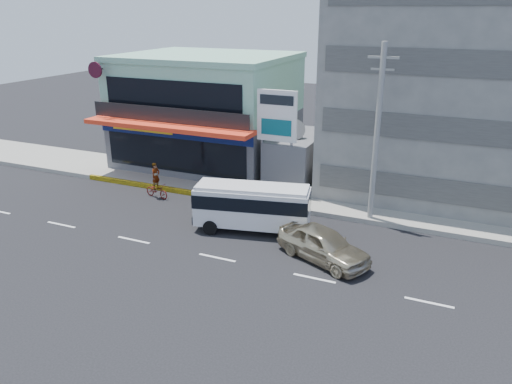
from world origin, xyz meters
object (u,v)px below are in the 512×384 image
at_px(shop_building, 208,113).
at_px(concrete_building, 466,86).
at_px(motorcycle_rider, 157,186).
at_px(minibus, 252,204).
at_px(billboard, 277,122).
at_px(utility_pole_near, 377,135).
at_px(sedan, 323,244).
at_px(satellite_dish, 294,137).

xyz_separation_m(shop_building, concrete_building, (18.00, 1.05, 3.00)).
bearing_deg(motorcycle_rider, concrete_building, 27.63).
bearing_deg(motorcycle_rider, shop_building, 93.74).
bearing_deg(motorcycle_rider, minibus, -15.80).
height_order(shop_building, minibus, shop_building).
xyz_separation_m(billboard, motorcycle_rider, (-6.97, -3.35, -4.16)).
bearing_deg(utility_pole_near, motorcycle_rider, -173.45).
distance_m(shop_building, motorcycle_rider, 8.73).
xyz_separation_m(utility_pole_near, motorcycle_rider, (-13.47, -1.55, -4.38)).
height_order(concrete_building, utility_pole_near, concrete_building).
height_order(minibus, sedan, minibus).
xyz_separation_m(satellite_dish, utility_pole_near, (6.00, -3.60, 1.57)).
bearing_deg(concrete_building, utility_pole_near, -117.76).
bearing_deg(billboard, minibus, -82.11).
relative_size(utility_pole_near, minibus, 1.53).
bearing_deg(shop_building, concrete_building, 3.35).
bearing_deg(motorcycle_rider, utility_pole_near, 6.55).
height_order(utility_pole_near, sedan, utility_pole_near).
relative_size(shop_building, motorcycle_rider, 5.32).
distance_m(billboard, sedan, 9.94).
relative_size(billboard, sedan, 1.41).
xyz_separation_m(shop_building, satellite_dish, (8.00, -2.95, -0.42)).
relative_size(billboard, minibus, 1.06).
bearing_deg(utility_pole_near, sedan, -101.99).
relative_size(minibus, sedan, 1.33).
relative_size(satellite_dish, utility_pole_near, 0.15).
bearing_deg(minibus, sedan, -21.45).
xyz_separation_m(satellite_dish, motorcycle_rider, (-7.47, -5.15, -2.81)).
height_order(satellite_dish, sedan, satellite_dish).
bearing_deg(utility_pole_near, minibus, -146.91).
distance_m(shop_building, sedan, 17.89).
distance_m(utility_pole_near, motorcycle_rider, 14.25).
height_order(billboard, motorcycle_rider, billboard).
xyz_separation_m(minibus, motorcycle_rider, (-7.74, 2.19, -0.79)).
bearing_deg(utility_pole_near, concrete_building, 62.24).
distance_m(billboard, motorcycle_rider, 8.78).
xyz_separation_m(shop_building, sedan, (12.83, -12.07, -3.16)).
bearing_deg(minibus, shop_building, 128.81).
bearing_deg(billboard, shop_building, 147.68).
relative_size(shop_building, utility_pole_near, 1.24).
distance_m(satellite_dish, billboard, 2.31).
relative_size(billboard, motorcycle_rider, 2.96).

